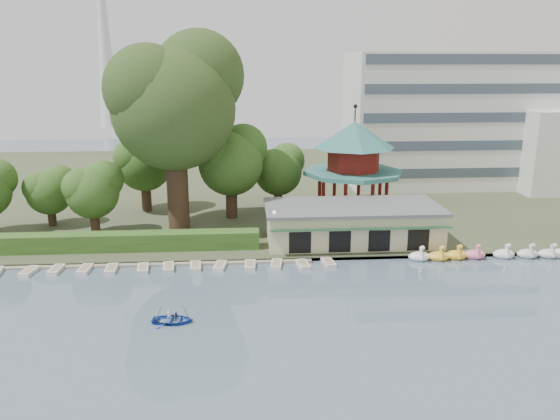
{
  "coord_description": "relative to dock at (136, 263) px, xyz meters",
  "views": [
    {
      "loc": [
        -1.56,
        -33.23,
        18.82
      ],
      "look_at": [
        2.0,
        18.0,
        5.0
      ],
      "focal_mm": 35.0,
      "sensor_mm": 36.0,
      "label": 1
    }
  ],
  "objects": [
    {
      "name": "small_trees",
      "position": [
        0.42,
        14.79,
        6.37
      ],
      "size": [
        39.69,
        16.51,
        11.42
      ],
      "color": "#3A281C",
      "rests_on": "shore"
    },
    {
      "name": "moored_rowboats",
      "position": [
        1.87,
        -1.43,
        0.06
      ],
      "size": [
        35.16,
        2.75,
        0.36
      ],
      "color": "silver",
      "rests_on": "ground"
    },
    {
      "name": "rowboat_with_passengers",
      "position": [
        5.0,
        -12.61,
        0.33
      ],
      "size": [
        4.6,
        3.47,
        2.01
      ],
      "color": "#214AB1",
      "rests_on": "ground"
    },
    {
      "name": "broadcast_tower",
      "position": [
        -30.0,
        122.8,
        33.86
      ],
      "size": [
        8.0,
        8.0,
        96.0
      ],
      "color": "silver",
      "rests_on": "ground"
    },
    {
      "name": "swan_boats",
      "position": [
        36.2,
        -0.65,
        0.28
      ],
      "size": [
        19.6,
        2.16,
        1.92
      ],
      "color": "white",
      "rests_on": "ground"
    },
    {
      "name": "pavilion",
      "position": [
        24.0,
        14.8,
        7.36
      ],
      "size": [
        12.4,
        12.4,
        13.5
      ],
      "color": "beige",
      "rests_on": "shore"
    },
    {
      "name": "boathouse",
      "position": [
        22.0,
        4.77,
        2.25
      ],
      "size": [
        18.6,
        9.39,
        3.9
      ],
      "color": "beige",
      "rests_on": "shore"
    },
    {
      "name": "office_building",
      "position": [
        44.67,
        31.8,
        9.61
      ],
      "size": [
        38.0,
        18.0,
        20.0
      ],
      "color": "silver",
      "rests_on": "shore"
    },
    {
      "name": "hedge",
      "position": [
        -3.0,
        3.3,
        1.18
      ],
      "size": [
        30.0,
        2.0,
        1.8
      ],
      "primitive_type": "cube",
      "color": "#355B20",
      "rests_on": "shore"
    },
    {
      "name": "big_tree",
      "position": [
        3.18,
        11.02,
        15.03
      ],
      "size": [
        14.95,
        13.93,
        22.24
      ],
      "color": "#3A281C",
      "rests_on": "shore"
    },
    {
      "name": "lamp_post",
      "position": [
        13.5,
        1.8,
        3.22
      ],
      "size": [
        0.36,
        0.36,
        4.28
      ],
      "color": "black",
      "rests_on": "shore"
    },
    {
      "name": "embankment",
      "position": [
        12.0,
        0.1,
        0.03
      ],
      "size": [
        220.0,
        0.6,
        0.3
      ],
      "primitive_type": "cube",
      "color": "gray",
      "rests_on": "ground"
    },
    {
      "name": "dock",
      "position": [
        0.0,
        0.0,
        0.0
      ],
      "size": [
        34.0,
        1.6,
        0.24
      ],
      "primitive_type": "cube",
      "color": "gray",
      "rests_on": "ground"
    },
    {
      "name": "ground_plane",
      "position": [
        12.0,
        -17.2,
        -0.12
      ],
      "size": [
        220.0,
        220.0,
        0.0
      ],
      "primitive_type": "plane",
      "color": "slate",
      "rests_on": "ground"
    },
    {
      "name": "shore",
      "position": [
        12.0,
        34.8,
        0.08
      ],
      "size": [
        220.0,
        70.0,
        0.4
      ],
      "primitive_type": "cube",
      "color": "#424930",
      "rests_on": "ground"
    }
  ]
}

